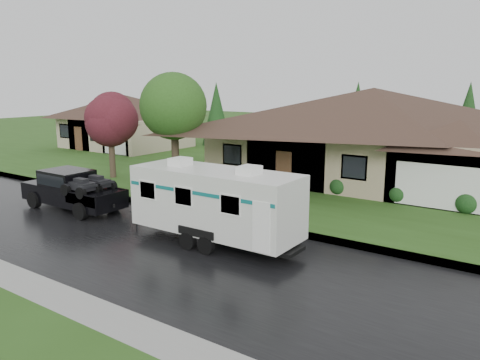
{
  "coord_description": "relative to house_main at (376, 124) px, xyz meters",
  "views": [
    {
      "loc": [
        11.57,
        -13.86,
        6.0
      ],
      "look_at": [
        0.59,
        2.0,
        2.01
      ],
      "focal_mm": 35.0,
      "sensor_mm": 36.0,
      "label": 1
    }
  ],
  "objects": [
    {
      "name": "ground",
      "position": [
        -2.29,
        -13.84,
        -3.59
      ],
      "size": [
        140.0,
        140.0,
        0.0
      ],
      "primitive_type": "plane",
      "color": "#294C17",
      "rests_on": "ground"
    },
    {
      "name": "road",
      "position": [
        -2.29,
        -15.84,
        -3.59
      ],
      "size": [
        140.0,
        8.0,
        0.01
      ],
      "primitive_type": "cube",
      "color": "black",
      "rests_on": "ground"
    },
    {
      "name": "curb",
      "position": [
        -2.29,
        -11.59,
        -3.52
      ],
      "size": [
        140.0,
        0.5,
        0.15
      ],
      "primitive_type": "cube",
      "color": "gray",
      "rests_on": "ground"
    },
    {
      "name": "lawn",
      "position": [
        -2.29,
        1.16,
        -3.52
      ],
      "size": [
        140.0,
        26.0,
        0.15
      ],
      "primitive_type": "cube",
      "color": "#294C17",
      "rests_on": "ground"
    },
    {
      "name": "house_main",
      "position": [
        0.0,
        0.0,
        0.0
      ],
      "size": [
        19.44,
        10.8,
        6.9
      ],
      "color": "tan",
      "rests_on": "lawn"
    },
    {
      "name": "house_far",
      "position": [
        -24.07,
        2.02,
        -0.62
      ],
      "size": [
        10.8,
        8.64,
        5.8
      ],
      "color": "#BFAF8E",
      "rests_on": "lawn"
    },
    {
      "name": "tree_left_green",
      "position": [
        -9.06,
        -7.79,
        1.13
      ],
      "size": [
        3.98,
        3.98,
        6.59
      ],
      "color": "#382B1E",
      "rests_on": "lawn"
    },
    {
      "name": "tree_red",
      "position": [
        -13.97,
        -8.31,
        0.19
      ],
      "size": [
        3.16,
        3.16,
        5.24
      ],
      "color": "#382B1E",
      "rests_on": "lawn"
    },
    {
      "name": "shrub_row",
      "position": [
        -0.29,
        -4.54,
        -2.94
      ],
      "size": [
        13.6,
        1.0,
        1.0
      ],
      "color": "#143814",
      "rests_on": "lawn"
    },
    {
      "name": "pickup_truck",
      "position": [
        -9.98,
        -14.24,
        -2.57
      ],
      "size": [
        5.71,
        2.17,
        1.9
      ],
      "color": "black",
      "rests_on": "ground"
    },
    {
      "name": "travel_trailer",
      "position": [
        -1.17,
        -14.24,
        -1.92
      ],
      "size": [
        7.04,
        2.47,
        3.16
      ],
      "color": "silver",
      "rests_on": "ground"
    }
  ]
}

